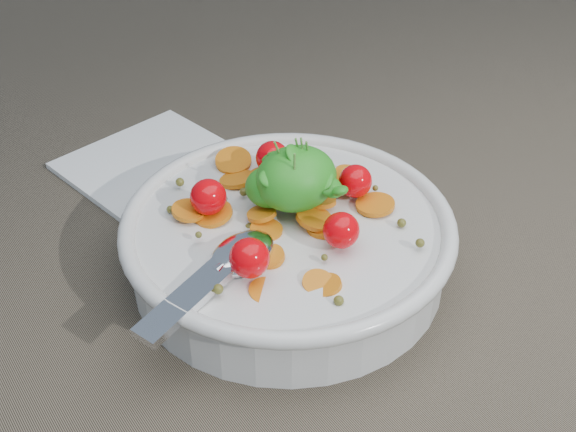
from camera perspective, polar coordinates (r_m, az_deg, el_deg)
ground at (r=0.53m, az=0.96°, el=-4.36°), size 6.00×6.00×0.00m
bowl at (r=0.52m, az=-0.03°, el=-1.85°), size 0.26×0.24×0.10m
napkin at (r=0.66m, az=-10.80°, el=4.22°), size 0.16×0.14×0.01m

